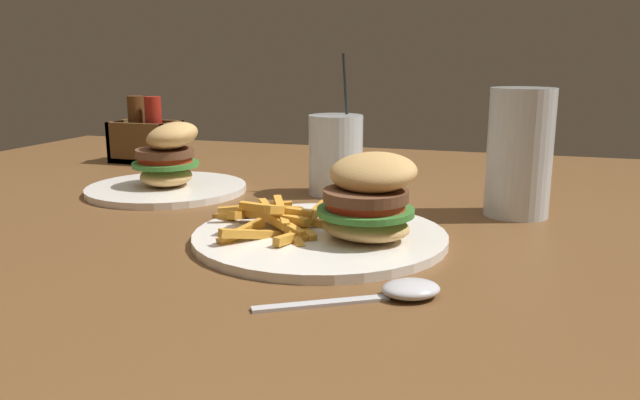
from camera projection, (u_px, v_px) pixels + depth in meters
The scene contains 7 objects.
dining_table at pixel (266, 291), 0.85m from camera, with size 1.54×1.30×0.71m.
meal_plate_near at pixel (337, 218), 0.69m from camera, with size 0.29×0.29×0.11m.
beer_glass at pixel (519, 156), 0.80m from camera, with size 0.08×0.08×0.17m.
juice_glass at pixel (336, 158), 0.94m from camera, with size 0.08×0.08×0.21m.
spoon at pixel (402, 290), 0.54m from camera, with size 0.15×0.11×0.01m.
meal_plate_far at pixel (168, 170), 0.95m from camera, with size 0.24×0.24×0.11m.
condiment_caddy at pixel (146, 139), 1.23m from camera, with size 0.13×0.08×0.13m.
Camera 1 is at (0.31, -0.74, 0.92)m, focal length 35.00 mm.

